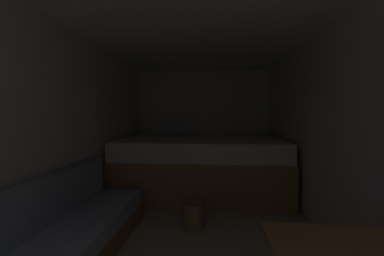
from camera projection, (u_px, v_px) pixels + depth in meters
The scene contains 7 objects.
ground_plane at pixel (193, 242), 2.38m from camera, with size 7.19×7.19×0.00m, color #B2A893.
wall_back at pixel (203, 124), 4.93m from camera, with size 2.66×0.05×2.08m, color silver.
wall_left at pixel (60, 133), 2.43m from camera, with size 0.05×5.19×2.08m, color silver.
wall_right at pixel (339, 135), 2.22m from camera, with size 0.05×5.19×2.08m, color silver.
ceiling_slab at pixel (193, 18), 2.27m from camera, with size 2.66×5.19×0.05m, color white.
bed at pixel (201, 164), 4.00m from camera, with size 2.44×1.80×1.05m.
wicker_basket at pixel (194, 215), 2.71m from camera, with size 0.24×0.24×0.26m.
Camera 1 is at (0.18, -0.32, 1.22)m, focal length 23.28 mm.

